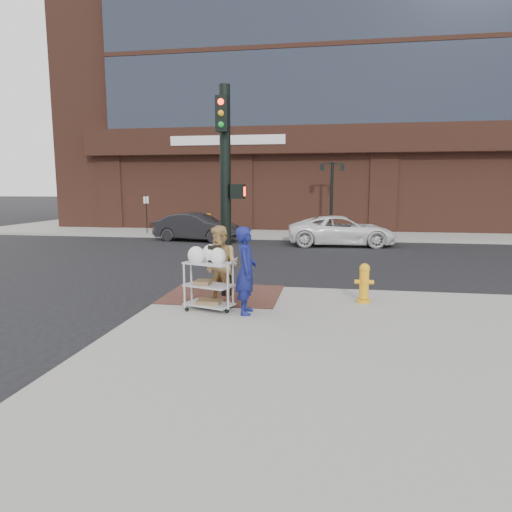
% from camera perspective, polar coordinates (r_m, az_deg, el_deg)
% --- Properties ---
extents(ground, '(220.00, 220.00, 0.00)m').
position_cam_1_polar(ground, '(10.52, -2.01, -6.86)').
color(ground, black).
rests_on(ground, ground).
extents(sidewalk_far, '(65.00, 36.00, 0.15)m').
position_cam_1_polar(sidewalk_far, '(43.31, 23.43, 4.35)').
color(sidewalk_far, gray).
rests_on(sidewalk_far, ground).
extents(brick_curb_ramp, '(2.80, 2.40, 0.01)m').
position_cam_1_polar(brick_curb_ramp, '(11.45, -4.08, -4.77)').
color(brick_curb_ramp, '#4B2623').
rests_on(brick_curb_ramp, sidewalk_near).
extents(bank_building, '(42.00, 26.00, 28.00)m').
position_cam_1_polar(bank_building, '(42.57, 14.29, 23.88)').
color(bank_building, '#572E22').
rests_on(bank_building, sidewalk_far).
extents(lamp_post, '(1.32, 0.22, 4.00)m').
position_cam_1_polar(lamp_post, '(25.93, 9.44, 8.13)').
color(lamp_post, black).
rests_on(lamp_post, sidewalk_far).
extents(parking_sign, '(0.05, 0.05, 2.20)m').
position_cam_1_polar(parking_sign, '(27.10, -13.53, 5.14)').
color(parking_sign, black).
rests_on(parking_sign, sidewalk_far).
extents(traffic_signal_pole, '(0.61, 0.51, 5.00)m').
position_cam_1_polar(traffic_signal_pole, '(10.99, -3.75, 8.74)').
color(traffic_signal_pole, black).
rests_on(traffic_signal_pole, sidewalk_near).
extents(woman_blue, '(0.50, 0.71, 1.85)m').
position_cam_1_polar(woman_blue, '(9.57, -1.24, -1.81)').
color(woman_blue, navy).
rests_on(woman_blue, sidewalk_near).
extents(pedestrian_tan, '(1.03, 0.90, 1.79)m').
position_cam_1_polar(pedestrian_tan, '(10.39, -4.40, -1.16)').
color(pedestrian_tan, tan).
rests_on(pedestrian_tan, sidewalk_near).
extents(sedan_dark, '(4.62, 2.33, 1.45)m').
position_cam_1_polar(sedan_dark, '(23.93, -7.43, 3.61)').
color(sedan_dark, black).
rests_on(sedan_dark, ground).
extents(minivan_white, '(5.28, 2.74, 1.42)m').
position_cam_1_polar(minivan_white, '(22.30, 10.70, 3.12)').
color(minivan_white, white).
rests_on(minivan_white, ground).
extents(utility_cart, '(1.15, 0.87, 1.42)m').
position_cam_1_polar(utility_cart, '(9.95, -5.90, -3.10)').
color(utility_cart, '#B5B5BB').
rests_on(utility_cart, sidewalk_near).
extents(fire_hydrant, '(0.44, 0.30, 0.93)m').
position_cam_1_polar(fire_hydrant, '(10.82, 13.36, -3.26)').
color(fire_hydrant, '#EDA313').
rests_on(fire_hydrant, sidewalk_near).
extents(newsbox_red, '(0.59, 0.57, 1.10)m').
position_cam_1_polar(newsbox_red, '(26.31, -9.29, 3.96)').
color(newsbox_red, red).
rests_on(newsbox_red, sidewalk_far).
extents(newsbox_yellow, '(0.52, 0.48, 1.14)m').
position_cam_1_polar(newsbox_yellow, '(26.13, -6.34, 4.03)').
color(newsbox_yellow, gold).
rests_on(newsbox_yellow, sidewalk_far).
extents(newsbox_blue, '(0.42, 0.38, 1.00)m').
position_cam_1_polar(newsbox_blue, '(26.53, -7.10, 3.94)').
color(newsbox_blue, '#1A2AAE').
rests_on(newsbox_blue, sidewalk_far).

